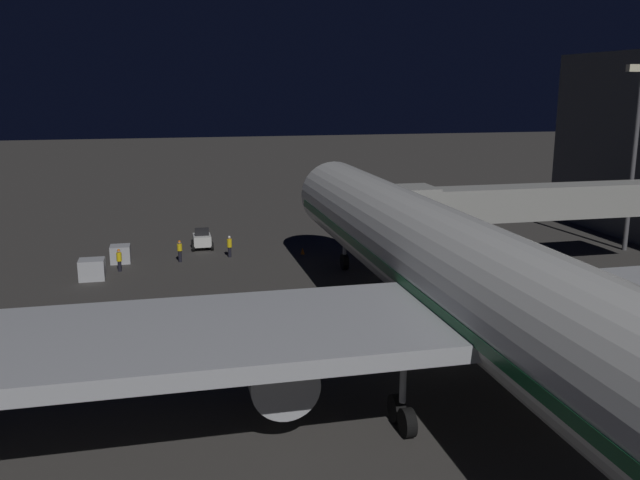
# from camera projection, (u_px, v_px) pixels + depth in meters

# --- Properties ---
(ground_plane) EXTENTS (320.00, 320.00, 0.00)m
(ground_plane) POSITION_uv_depth(u_px,v_px,m) (418.00, 342.00, 37.47)
(ground_plane) COLOR #383533
(airliner_at_gate) EXTENTS (50.38, 62.50, 17.48)m
(airliner_at_gate) POSITION_uv_depth(u_px,v_px,m) (500.00, 302.00, 27.82)
(airliner_at_gate) COLOR silver
(airliner_at_gate) RESTS_ON ground_plane
(jet_bridge) EXTENTS (22.19, 3.40, 6.87)m
(jet_bridge) POSITION_uv_depth(u_px,v_px,m) (510.00, 203.00, 50.52)
(jet_bridge) COLOR #9E9E99
(jet_bridge) RESTS_ON ground_plane
(apron_floodlight_mast) EXTENTS (2.90, 0.50, 15.71)m
(apron_floodlight_mast) POSITION_uv_depth(u_px,v_px,m) (635.00, 143.00, 56.56)
(apron_floodlight_mast) COLOR #59595E
(apron_floodlight_mast) RESTS_ON ground_plane
(pushback_tug) EXTENTS (1.86, 2.25, 1.95)m
(pushback_tug) POSITION_uv_depth(u_px,v_px,m) (202.00, 240.00, 58.81)
(pushback_tug) COLOR silver
(pushback_tug) RESTS_ON ground_plane
(baggage_container_near_belt) EXTENTS (1.56, 1.58, 1.41)m
(baggage_container_near_belt) POSITION_uv_depth(u_px,v_px,m) (120.00, 254.00, 54.27)
(baggage_container_near_belt) COLOR #B7BABF
(baggage_container_near_belt) RESTS_ON ground_plane
(baggage_container_far_row) EXTENTS (1.83, 1.58, 1.53)m
(baggage_container_far_row) POSITION_uv_depth(u_px,v_px,m) (92.00, 269.00, 49.50)
(baggage_container_far_row) COLOR #B7BABF
(baggage_container_far_row) RESTS_ON ground_plane
(ground_crew_by_belt_loader) EXTENTS (0.40, 0.40, 1.76)m
(ground_crew_by_belt_loader) POSITION_uv_depth(u_px,v_px,m) (119.00, 259.00, 51.63)
(ground_crew_by_belt_loader) COLOR black
(ground_crew_by_belt_loader) RESTS_ON ground_plane
(ground_crew_marshaller_fwd) EXTENTS (0.40, 0.40, 1.82)m
(ground_crew_marshaller_fwd) POSITION_uv_depth(u_px,v_px,m) (229.00, 245.00, 55.93)
(ground_crew_marshaller_fwd) COLOR black
(ground_crew_marshaller_fwd) RESTS_ON ground_plane
(ground_crew_under_port_wing) EXTENTS (0.40, 0.40, 1.79)m
(ground_crew_under_port_wing) POSITION_uv_depth(u_px,v_px,m) (180.00, 250.00, 54.39)
(ground_crew_under_port_wing) COLOR black
(ground_crew_under_port_wing) RESTS_ON ground_plane
(traffic_cone_nose_port) EXTENTS (0.36, 0.36, 0.55)m
(traffic_cone_nose_port) POSITION_uv_depth(u_px,v_px,m) (352.00, 248.00, 58.07)
(traffic_cone_nose_port) COLOR orange
(traffic_cone_nose_port) RESTS_ON ground_plane
(traffic_cone_nose_starboard) EXTENTS (0.36, 0.36, 0.55)m
(traffic_cone_nose_starboard) POSITION_uv_depth(u_px,v_px,m) (303.00, 251.00, 57.10)
(traffic_cone_nose_starboard) COLOR orange
(traffic_cone_nose_starboard) RESTS_ON ground_plane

